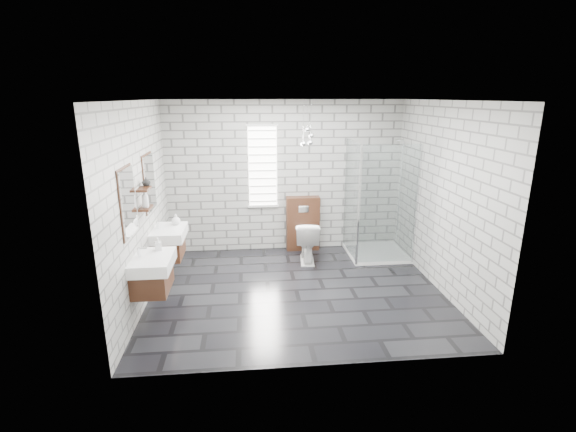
{
  "coord_description": "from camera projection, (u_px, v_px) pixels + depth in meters",
  "views": [
    {
      "loc": [
        -0.67,
        -5.56,
        2.75
      ],
      "look_at": [
        -0.09,
        0.35,
        1.04
      ],
      "focal_mm": 26.0,
      "sensor_mm": 36.0,
      "label": 1
    }
  ],
  "objects": [
    {
      "name": "pendant_cluster",
      "position": [
        307.0,
        139.0,
        6.92
      ],
      "size": [
        0.23,
        0.22,
        0.76
      ],
      "color": "silver",
      "rests_on": "ceiling"
    },
    {
      "name": "wall_left",
      "position": [
        140.0,
        205.0,
        5.57
      ],
      "size": [
        0.02,
        3.6,
        2.7
      ],
      "primitive_type": "cube",
      "color": "#9F9F99",
      "rests_on": "floor"
    },
    {
      "name": "flush_plate",
      "position": [
        304.0,
        209.0,
        7.47
      ],
      "size": [
        0.18,
        0.01,
        0.12
      ],
      "primitive_type": "cube",
      "color": "silver",
      "rests_on": "cistern_panel"
    },
    {
      "name": "shelf_lower",
      "position": [
        146.0,
        208.0,
        5.54
      ],
      "size": [
        0.14,
        0.3,
        0.03
      ],
      "primitive_type": "cube",
      "color": "#412214",
      "rests_on": "wall_left"
    },
    {
      "name": "soap_bottle_a",
      "position": [
        158.0,
        244.0,
        5.32
      ],
      "size": [
        0.09,
        0.09,
        0.17
      ],
      "primitive_type": "imported",
      "rotation": [
        0.0,
        0.0,
        0.28
      ],
      "color": "#B2B2B2",
      "rests_on": "vanity_left"
    },
    {
      "name": "vanity_right",
      "position": [
        166.0,
        234.0,
        6.25
      ],
      "size": [
        0.47,
        0.7,
        1.57
      ],
      "color": "#412214",
      "rests_on": "wall_left"
    },
    {
      "name": "floor",
      "position": [
        296.0,
        291.0,
        6.14
      ],
      "size": [
        4.2,
        3.6,
        0.02
      ],
      "primitive_type": "cube",
      "color": "black",
      "rests_on": "ground"
    },
    {
      "name": "vase",
      "position": [
        146.0,
        182.0,
        5.56
      ],
      "size": [
        0.14,
        0.14,
        0.12
      ],
      "primitive_type": "imported",
      "rotation": [
        0.0,
        0.0,
        -0.31
      ],
      "color": "#B2B2B2",
      "rests_on": "shelf_upper"
    },
    {
      "name": "cistern_panel",
      "position": [
        303.0,
        223.0,
        7.66
      ],
      "size": [
        0.6,
        0.2,
        1.0
      ],
      "primitive_type": "cube",
      "color": "#412214",
      "rests_on": "floor"
    },
    {
      "name": "toilet",
      "position": [
        307.0,
        241.0,
        7.16
      ],
      "size": [
        0.46,
        0.73,
        0.71
      ],
      "primitive_type": "imported",
      "rotation": [
        0.0,
        0.0,
        3.05
      ],
      "color": "white",
      "rests_on": "floor"
    },
    {
      "name": "window",
      "position": [
        263.0,
        167.0,
        7.38
      ],
      "size": [
        0.56,
        0.05,
        1.48
      ],
      "color": "white",
      "rests_on": "wall_back"
    },
    {
      "name": "vanity_left",
      "position": [
        150.0,
        264.0,
        5.15
      ],
      "size": [
        0.47,
        0.7,
        1.57
      ],
      "color": "#412214",
      "rests_on": "wall_left"
    },
    {
      "name": "shower_enclosure",
      "position": [
        374.0,
        230.0,
        7.27
      ],
      "size": [
        1.0,
        1.0,
        2.03
      ],
      "color": "white",
      "rests_on": "floor"
    },
    {
      "name": "wall_right",
      "position": [
        443.0,
        198.0,
        5.96
      ],
      "size": [
        0.02,
        3.6,
        2.7
      ],
      "primitive_type": "cube",
      "color": "#9F9F99",
      "rests_on": "floor"
    },
    {
      "name": "shelf_upper",
      "position": [
        144.0,
        189.0,
        5.46
      ],
      "size": [
        0.14,
        0.3,
        0.03
      ],
      "primitive_type": "cube",
      "color": "#412214",
      "rests_on": "wall_left"
    },
    {
      "name": "soap_bottle_c",
      "position": [
        145.0,
        199.0,
        5.47
      ],
      "size": [
        0.1,
        0.1,
        0.24
      ],
      "primitive_type": "imported",
      "rotation": [
        0.0,
        0.0,
        0.13
      ],
      "color": "#B2B2B2",
      "rests_on": "shelf_lower"
    },
    {
      "name": "ceiling",
      "position": [
        297.0,
        99.0,
        5.39
      ],
      "size": [
        4.2,
        3.6,
        0.02
      ],
      "primitive_type": "cube",
      "color": "white",
      "rests_on": "wall_back"
    },
    {
      "name": "wall_back",
      "position": [
        285.0,
        177.0,
        7.5
      ],
      "size": [
        4.2,
        0.02,
        2.7
      ],
      "primitive_type": "cube",
      "color": "#9F9F99",
      "rests_on": "floor"
    },
    {
      "name": "soap_bottle_b",
      "position": [
        176.0,
        219.0,
        6.38
      ],
      "size": [
        0.14,
        0.14,
        0.17
      ],
      "primitive_type": "imported",
      "rotation": [
        0.0,
        0.0,
        0.09
      ],
      "color": "#B2B2B2",
      "rests_on": "vanity_right"
    },
    {
      "name": "wall_front",
      "position": [
        319.0,
        247.0,
        4.04
      ],
      "size": [
        4.2,
        0.02,
        2.7
      ],
      "primitive_type": "cube",
      "color": "#9F9F99",
      "rests_on": "floor"
    }
  ]
}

